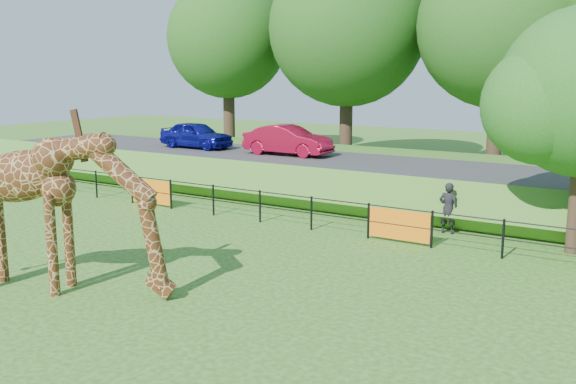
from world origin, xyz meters
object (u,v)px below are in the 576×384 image
object	(u,v)px
car_blue	(196,135)
giraffe	(65,213)
car_red	(288,140)
visitor	(448,208)

from	to	relation	value
car_blue	giraffe	bearing A→B (deg)	-149.48
giraffe	car_red	size ratio (longest dim) A/B	1.32
car_red	visitor	bearing A→B (deg)	-117.54
car_blue	car_red	distance (m)	5.07
car_red	visitor	world-z (taller)	car_red
car_red	visitor	xyz separation A→B (m)	(8.62, -4.25, -1.26)
giraffe	car_blue	world-z (taller)	giraffe
car_blue	car_red	size ratio (longest dim) A/B	0.94
car_blue	visitor	distance (m)	14.35
giraffe	car_blue	xyz separation A→B (m)	(-8.06, 14.05, 0.19)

